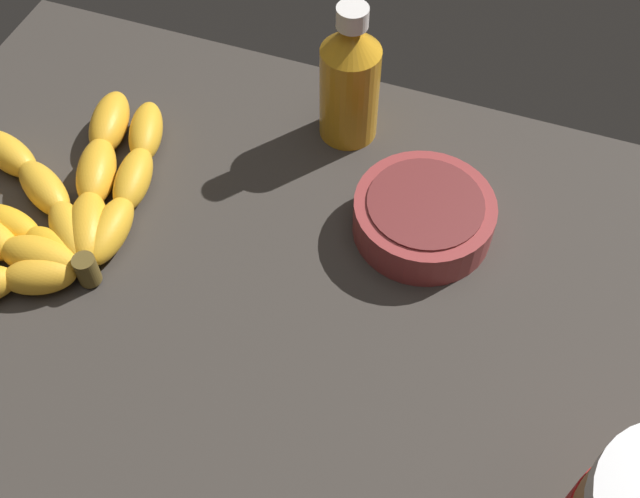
% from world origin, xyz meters
% --- Properties ---
extents(ground_plane, '(0.94, 0.58, 0.05)m').
position_xyz_m(ground_plane, '(0.00, 0.00, -0.02)').
color(ground_plane, '#38332D').
extents(banana_bunch, '(0.22, 0.32, 0.04)m').
position_xyz_m(banana_bunch, '(0.29, -0.01, 0.02)').
color(banana_bunch, gold).
rests_on(banana_bunch, ground_plane).
extents(honey_bottle, '(0.06, 0.06, 0.15)m').
position_xyz_m(honey_bottle, '(0.06, -0.21, 0.07)').
color(honey_bottle, orange).
rests_on(honey_bottle, ground_plane).
extents(small_bowl, '(0.13, 0.13, 0.04)m').
position_xyz_m(small_bowl, '(-0.04, -0.11, 0.02)').
color(small_bowl, '#993838').
rests_on(small_bowl, ground_plane).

